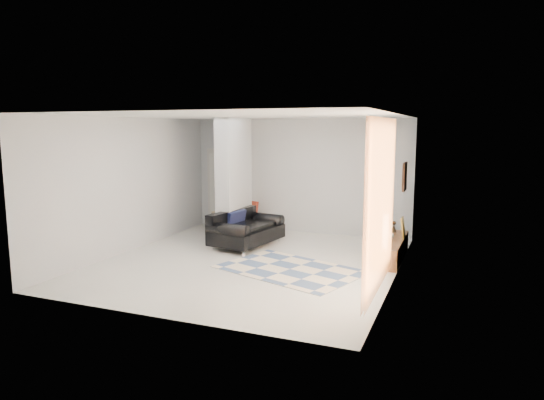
% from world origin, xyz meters
% --- Properties ---
extents(floor, '(6.00, 6.00, 0.00)m').
position_xyz_m(floor, '(0.00, 0.00, 0.00)').
color(floor, white).
rests_on(floor, ground).
extents(ceiling, '(6.00, 6.00, 0.00)m').
position_xyz_m(ceiling, '(0.00, 0.00, 2.80)').
color(ceiling, white).
rests_on(ceiling, wall_back).
extents(wall_back, '(6.00, 0.00, 6.00)m').
position_xyz_m(wall_back, '(0.00, 3.00, 1.40)').
color(wall_back, silver).
rests_on(wall_back, ground).
extents(wall_front, '(6.00, 0.00, 6.00)m').
position_xyz_m(wall_front, '(0.00, -3.00, 1.40)').
color(wall_front, silver).
rests_on(wall_front, ground).
extents(wall_left, '(0.00, 6.00, 6.00)m').
position_xyz_m(wall_left, '(-2.75, 0.00, 1.40)').
color(wall_left, silver).
rests_on(wall_left, ground).
extents(wall_right, '(0.00, 6.00, 6.00)m').
position_xyz_m(wall_right, '(2.75, 0.00, 1.40)').
color(wall_right, silver).
rests_on(wall_right, ground).
extents(partition_column, '(0.35, 1.20, 2.80)m').
position_xyz_m(partition_column, '(-1.10, 1.60, 1.40)').
color(partition_column, '#A6AAAE').
rests_on(partition_column, floor).
extents(hallway_door, '(0.85, 0.06, 2.04)m').
position_xyz_m(hallway_door, '(-2.10, 2.96, 1.02)').
color(hallway_door, beige).
rests_on(hallway_door, floor).
extents(curtain, '(0.00, 2.55, 2.55)m').
position_xyz_m(curtain, '(2.67, -1.15, 1.45)').
color(curtain, '#F98F41').
rests_on(curtain, wall_right).
extents(wall_art, '(0.04, 0.45, 0.55)m').
position_xyz_m(wall_art, '(2.72, 1.25, 1.65)').
color(wall_art, '#32190D').
rests_on(wall_art, wall_right).
extents(media_console, '(0.45, 1.88, 0.80)m').
position_xyz_m(media_console, '(2.52, 1.25, 0.20)').
color(media_console, brown).
rests_on(media_console, floor).
extents(loveseat, '(1.27, 1.84, 0.76)m').
position_xyz_m(loveseat, '(-0.67, 1.21, 0.35)').
color(loveseat, silver).
rests_on(loveseat, floor).
extents(daybed, '(1.66, 1.12, 0.77)m').
position_xyz_m(daybed, '(-1.42, 2.64, 0.43)').
color(daybed, black).
rests_on(daybed, floor).
extents(area_rug, '(2.90, 2.38, 0.01)m').
position_xyz_m(area_rug, '(0.90, -0.20, 0.01)').
color(area_rug, beige).
rests_on(area_rug, floor).
extents(cylinder_lamp, '(0.11, 0.11, 0.62)m').
position_xyz_m(cylinder_lamp, '(2.50, 0.48, 0.71)').
color(cylinder_lamp, white).
rests_on(cylinder_lamp, media_console).
extents(bronze_figurine, '(0.13, 0.13, 0.24)m').
position_xyz_m(bronze_figurine, '(2.47, 1.91, 0.52)').
color(bronze_figurine, black).
rests_on(bronze_figurine, media_console).
extents(vase, '(0.20, 0.20, 0.19)m').
position_xyz_m(vase, '(2.47, 1.28, 0.49)').
color(vase, silver).
rests_on(vase, media_console).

